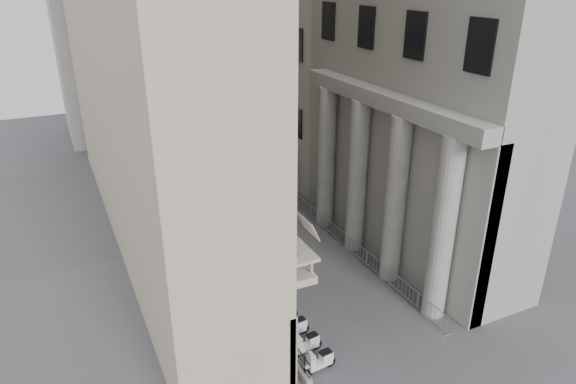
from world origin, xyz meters
The scene contains 34 objects.
iron_fence centered at (-4.30, 18.00, 0.00)m, with size 0.30×28.00×1.40m, color black, non-canonical shape.
blue_awning centered at (4.15, 26.00, 0.00)m, with size 1.60×3.00×3.00m, color navy, non-canonical shape.
flag centered at (-4.00, 5.00, 0.00)m, with size 1.00×1.40×8.20m, color #9E0C11, non-canonical shape.
scooter_0 centered at (-3.40, 4.74, 0.00)m, with size 0.56×1.40×1.50m, color white, non-canonical shape.
scooter_1 centered at (-3.40, 6.06, 0.00)m, with size 0.56×1.40×1.50m, color white, non-canonical shape.
scooter_2 centered at (-3.40, 7.38, 0.00)m, with size 0.56×1.40×1.50m, color white, non-canonical shape.
scooter_3 centered at (-3.40, 8.71, 0.00)m, with size 0.56×1.40×1.50m, color white, non-canonical shape.
scooter_4 centered at (-3.40, 10.03, 0.00)m, with size 0.56×1.40×1.50m, color white, non-canonical shape.
scooter_5 centered at (-3.40, 11.35, 0.00)m, with size 0.56×1.40×1.50m, color white, non-canonical shape.
scooter_6 centered at (-3.40, 12.67, 0.00)m, with size 0.56×1.40×1.50m, color white, non-canonical shape.
scooter_7 centered at (-3.40, 14.00, 0.00)m, with size 0.56×1.40×1.50m, color white, non-canonical shape.
scooter_8 centered at (-3.40, 15.32, 0.00)m, with size 0.56×1.40×1.50m, color white, non-canonical shape.
scooter_9 centered at (-3.40, 16.64, 0.00)m, with size 0.56×1.40×1.50m, color white, non-canonical shape.
scooter_10 centered at (-3.40, 17.96, 0.00)m, with size 0.56×1.40×1.50m, color white, non-canonical shape.
scooter_11 centered at (-3.40, 19.29, 0.00)m, with size 0.56×1.40×1.50m, color white, non-canonical shape.
scooter_12 centered at (-3.40, 20.61, 0.00)m, with size 0.56×1.40×1.50m, color white, non-canonical shape.
scooter_13 centered at (-3.40, 21.93, 0.00)m, with size 0.56×1.40×1.50m, color white, non-canonical shape.
scooter_14 centered at (-3.40, 23.25, 0.00)m, with size 0.56×1.40×1.50m, color white, non-canonical shape.
barrier_0 centered at (3.69, 5.35, 0.00)m, with size 0.60×2.40×1.10m, color #A7AAAF, non-canonical shape.
barrier_1 centered at (3.69, 7.85, 0.00)m, with size 0.60×2.40×1.10m, color #A7AAAF, non-canonical shape.
barrier_2 centered at (3.69, 10.35, 0.00)m, with size 0.60×2.40×1.10m, color #A7AAAF, non-canonical shape.
barrier_3 centered at (3.69, 12.85, 0.00)m, with size 0.60×2.40×1.10m, color #A7AAAF, non-canonical shape.
barrier_4 centered at (3.69, 15.35, 0.00)m, with size 0.60×2.40×1.10m, color #A7AAAF, non-canonical shape.
barrier_5 centered at (3.69, 17.85, 0.00)m, with size 0.60×2.40×1.10m, color #A7AAAF, non-canonical shape.
barrier_6 centered at (3.69, 20.35, 0.00)m, with size 0.60×2.40×1.10m, color #A7AAAF, non-canonical shape.
barrier_7 centered at (3.69, 22.85, 0.00)m, with size 0.60×2.40×1.10m, color #A7AAAF, non-canonical shape.
barrier_8 centered at (3.69, 25.35, 0.00)m, with size 0.60×2.40×1.10m, color #A7AAAF, non-canonical shape.
barrier_9 centered at (3.69, 27.85, 0.00)m, with size 0.60×2.40×1.10m, color #A7AAAF, non-canonical shape.
security_tent centered at (-3.60, 23.55, 2.48)m, with size 3.65×3.65×2.97m.
street_lamp centered at (-2.21, 22.77, 4.59)m, with size 2.53×0.32×7.74m.
info_kiosk centered at (-3.64, 16.78, 0.86)m, with size 0.53×0.83×1.69m.
pedestrian_a centered at (1.71, 24.07, 0.89)m, with size 0.65×0.43×1.78m, color black.
pedestrian_b centered at (2.23, 30.25, 0.86)m, with size 0.83×0.65×1.72m, color black.
pedestrian_c centered at (-0.58, 35.63, 0.92)m, with size 0.90×0.58×1.84m, color black.
Camera 1 is at (-12.68, -11.37, 17.05)m, focal length 32.00 mm.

